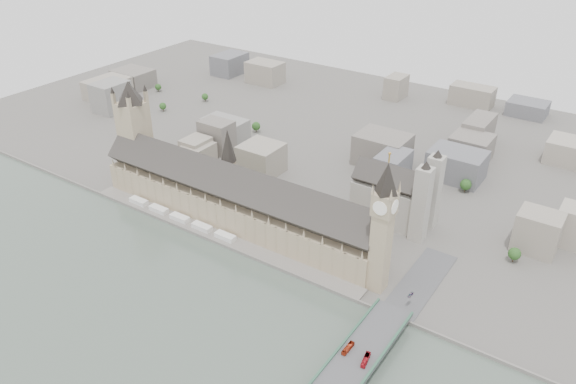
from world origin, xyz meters
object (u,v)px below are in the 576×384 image
Objects in this scene: car_approach at (411,295)px; palace_of_westminster at (235,199)px; car_silver at (368,356)px; elizabeth_tower at (383,219)px; victoria_tower at (134,128)px; red_bus_south at (366,360)px; red_bus_north at (348,348)px; westminster_bridge at (340,384)px; westminster_abbey at (396,196)px.

palace_of_westminster is at bearing 176.78° from car_approach.
palace_of_westminster reaches higher than car_silver.
elizabeth_tower reaches higher than victoria_tower.
palace_of_westminster is 48.05× the size of car_approach.
palace_of_westminster is 2.47× the size of elizabeth_tower.
elizabeth_tower reaches higher than car_approach.
elizabeth_tower reaches higher than red_bus_south.
red_bus_north is 2.75× the size of car_silver.
red_bus_north reaches higher than westminster_bridge.
red_bus_south reaches higher than car_silver.
car_silver is (5.36, 23.15, 5.82)m from westminster_bridge.
westminster_bridge is 27.07× the size of red_bus_south.
elizabeth_tower is at bearing 115.92° from car_silver.
car_approach is at bearing -4.97° from victoria_tower.
car_silver is 65.35m from car_approach.
elizabeth_tower is 55.18m from car_approach.
car_silver is (167.36, -84.05, -11.76)m from palace_of_westminster.
westminster_bridge is at bearing -99.20° from car_silver.
westminster_bridge is 23.04m from red_bus_north.
westminster_bridge is 88.77m from car_approach.
red_bus_south is 2.18× the size of car_approach.
red_bus_south is (5.98, 18.61, 6.80)m from westminster_bridge.
car_silver is at bearing -26.67° from palace_of_westminster.
red_bus_north reaches higher than car_approach.
red_bus_north is at bearing 108.52° from westminster_bridge.
red_bus_north is (44.08, -161.61, -13.22)m from westminster_abbey.
westminster_bridge is at bearing -118.04° from red_bus_south.
red_bus_south reaches higher than car_approach.
westminster_abbey reaches higher than red_bus_north.
palace_of_westminster is at bearing 157.17° from car_silver.
westminster_abbey reaches higher than red_bus_south.
car_approach is (-1.99, 69.87, -0.87)m from red_bus_south.
red_bus_north is at bearing -29.11° from palace_of_westminster.
red_bus_north is (-7.00, 20.89, 6.74)m from westminster_bridge.
car_silver is at bearing 76.96° from westminster_bridge.
victoria_tower is 292.42m from car_approach.
car_silver is at bearing -17.34° from victoria_tower.
car_approach is at bearing -59.65° from westminster_abbey.
elizabeth_tower is at bearing -4.85° from palace_of_westminster.
car_approach is (-1.38, 65.33, 0.11)m from car_silver.
palace_of_westminster is at bearing -145.83° from westminster_abbey.
elizabeth_tower is 89.40m from red_bus_north.
palace_of_westminster is 126.41m from victoria_tower.
elizabeth_tower is 91.21m from car_silver.
westminster_abbey is at bearing 98.95° from red_bus_south.
westminster_abbey reaches higher than car_silver.
red_bus_south is (167.98, -88.59, -10.78)m from palace_of_westminster.
red_bus_south is at bearing -8.78° from red_bus_north.
victoria_tower is at bearing 177.04° from palace_of_westminster.
victoria_tower is 23.73× the size of car_silver.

